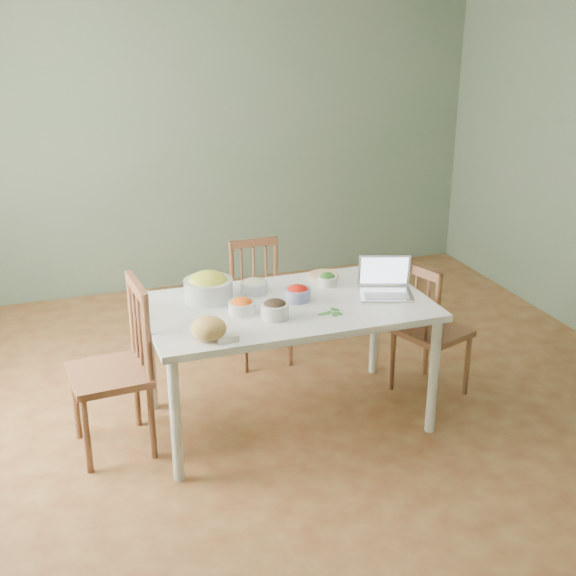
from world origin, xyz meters
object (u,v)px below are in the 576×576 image
object	(u,v)px
chair_right	(432,328)
bread_boule	(209,328)
dining_table	(288,363)
bowl_squash	(208,286)
laptop	(387,279)
chair_far	(261,304)
chair_left	(109,370)

from	to	relation	value
chair_right	bread_boule	bearing A→B (deg)	83.35
dining_table	bowl_squash	world-z (taller)	bowl_squash
chair_right	bread_boule	size ratio (longest dim) A/B	4.89
bowl_squash	laptop	distance (m)	1.07
dining_table	bread_boule	xyz separation A→B (m)	(-0.56, -0.33, 0.45)
laptop	dining_table	bearing A→B (deg)	-168.78
dining_table	chair_right	size ratio (longest dim) A/B	1.79
bread_boule	bowl_squash	bearing A→B (deg)	76.71
bread_boule	bowl_squash	distance (m)	0.56
bread_boule	laptop	distance (m)	1.19
bread_boule	bowl_squash	world-z (taller)	bowl_squash
chair_far	bread_boule	xyz separation A→B (m)	(-0.65, -1.18, 0.41)
bread_boule	laptop	size ratio (longest dim) A/B	0.60
dining_table	chair_far	size ratio (longest dim) A/B	1.92
chair_far	chair_left	xyz separation A→B (m)	(-1.15, -0.82, 0.07)
chair_left	laptop	xyz separation A→B (m)	(1.66, -0.10, 0.39)
chair_right	bowl_squash	xyz separation A→B (m)	(-1.43, 0.19, 0.40)
chair_far	chair_right	distance (m)	1.22
chair_left	bowl_squash	size ratio (longest dim) A/B	3.47
chair_left	bread_boule	size ratio (longest dim) A/B	5.32
dining_table	bowl_squash	size ratio (longest dim) A/B	5.71
chair_far	laptop	world-z (taller)	laptop
chair_left	chair_right	world-z (taller)	chair_left
chair_far	bowl_squash	size ratio (longest dim) A/B	2.97
chair_left	laptop	bearing A→B (deg)	82.02
chair_left	bowl_squash	distance (m)	0.75
bread_boule	chair_left	bearing A→B (deg)	144.99
chair_far	chair_right	bearing A→B (deg)	-42.08
chair_left	chair_right	size ratio (longest dim) A/B	1.09
chair_far	chair_right	world-z (taller)	chair_right
laptop	chair_far	bearing A→B (deg)	137.46
chair_far	laptop	xyz separation A→B (m)	(0.51, -0.93, 0.46)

